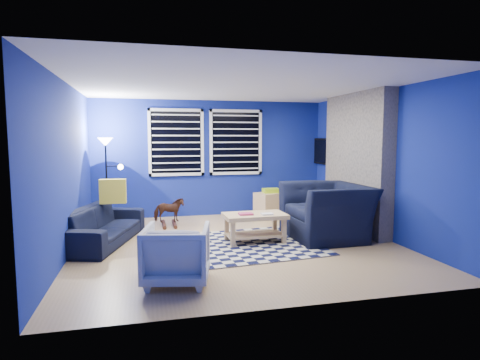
{
  "coord_description": "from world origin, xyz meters",
  "views": [
    {
      "loc": [
        -1.42,
        -6.14,
        1.69
      ],
      "look_at": [
        0.12,
        0.3,
        1.0
      ],
      "focal_mm": 30.0,
      "sensor_mm": 36.0,
      "label": 1
    }
  ],
  "objects_px": {
    "sofa": "(103,225)",
    "coffee_table": "(255,222)",
    "armchair_bent": "(177,254)",
    "cabinet": "(271,205)",
    "rocking_horse": "(169,210)",
    "armchair_big": "(327,211)",
    "tv": "(325,151)",
    "floor_lamp": "(107,154)"
  },
  "relations": [
    {
      "from": "armchair_big",
      "to": "rocking_horse",
      "type": "relative_size",
      "value": 2.47
    },
    {
      "from": "armchair_big",
      "to": "armchair_bent",
      "type": "height_order",
      "value": "armchair_big"
    },
    {
      "from": "armchair_big",
      "to": "coffee_table",
      "type": "xyz_separation_m",
      "value": [
        -1.28,
        -0.02,
        -0.12
      ]
    },
    {
      "from": "rocking_horse",
      "to": "cabinet",
      "type": "bearing_deg",
      "value": -81.49
    },
    {
      "from": "armchair_bent",
      "to": "coffee_table",
      "type": "height_order",
      "value": "armchair_bent"
    },
    {
      "from": "armchair_big",
      "to": "floor_lamp",
      "type": "xyz_separation_m",
      "value": [
        -3.69,
        1.86,
        0.94
      ]
    },
    {
      "from": "rocking_horse",
      "to": "floor_lamp",
      "type": "relative_size",
      "value": 0.33
    },
    {
      "from": "rocking_horse",
      "to": "tv",
      "type": "bearing_deg",
      "value": -83.19
    },
    {
      "from": "sofa",
      "to": "armchair_bent",
      "type": "height_order",
      "value": "armchair_bent"
    },
    {
      "from": "tv",
      "to": "coffee_table",
      "type": "height_order",
      "value": "tv"
    },
    {
      "from": "armchair_big",
      "to": "cabinet",
      "type": "distance_m",
      "value": 1.93
    },
    {
      "from": "tv",
      "to": "armchair_bent",
      "type": "relative_size",
      "value": 1.32
    },
    {
      "from": "sofa",
      "to": "armchair_bent",
      "type": "bearing_deg",
      "value": -137.28
    },
    {
      "from": "armchair_bent",
      "to": "cabinet",
      "type": "bearing_deg",
      "value": -111.19
    },
    {
      "from": "floor_lamp",
      "to": "rocking_horse",
      "type": "bearing_deg",
      "value": -15.47
    },
    {
      "from": "sofa",
      "to": "cabinet",
      "type": "relative_size",
      "value": 2.66
    },
    {
      "from": "sofa",
      "to": "rocking_horse",
      "type": "bearing_deg",
      "value": -30.8
    },
    {
      "from": "rocking_horse",
      "to": "sofa",
      "type": "bearing_deg",
      "value": 132.45
    },
    {
      "from": "armchair_big",
      "to": "sofa",
      "type": "bearing_deg",
      "value": -99.57
    },
    {
      "from": "armchair_bent",
      "to": "rocking_horse",
      "type": "distance_m",
      "value": 3.11
    },
    {
      "from": "sofa",
      "to": "coffee_table",
      "type": "distance_m",
      "value": 2.46
    },
    {
      "from": "coffee_table",
      "to": "floor_lamp",
      "type": "distance_m",
      "value": 3.24
    },
    {
      "from": "armchair_bent",
      "to": "cabinet",
      "type": "xyz_separation_m",
      "value": [
        2.27,
        3.44,
        -0.07
      ]
    },
    {
      "from": "rocking_horse",
      "to": "armchair_bent",
      "type": "bearing_deg",
      "value": 177.97
    },
    {
      "from": "floor_lamp",
      "to": "armchair_big",
      "type": "bearing_deg",
      "value": -26.82
    },
    {
      "from": "armchair_big",
      "to": "rocking_horse",
      "type": "xyz_separation_m",
      "value": [
        -2.55,
        1.55,
        -0.15
      ]
    },
    {
      "from": "armchair_big",
      "to": "tv",
      "type": "bearing_deg",
      "value": 154.61
    },
    {
      "from": "tv",
      "to": "armchair_bent",
      "type": "distance_m",
      "value": 5.1
    },
    {
      "from": "sofa",
      "to": "coffee_table",
      "type": "height_order",
      "value": "sofa"
    },
    {
      "from": "tv",
      "to": "coffee_table",
      "type": "bearing_deg",
      "value": -137.12
    },
    {
      "from": "cabinet",
      "to": "rocking_horse",
      "type": "bearing_deg",
      "value": 168.06
    },
    {
      "from": "tv",
      "to": "cabinet",
      "type": "height_order",
      "value": "tv"
    },
    {
      "from": "rocking_horse",
      "to": "coffee_table",
      "type": "xyz_separation_m",
      "value": [
        1.28,
        -1.57,
        0.03
      ]
    },
    {
      "from": "sofa",
      "to": "floor_lamp",
      "type": "xyz_separation_m",
      "value": [
        -0.01,
        1.35,
        1.1
      ]
    },
    {
      "from": "sofa",
      "to": "rocking_horse",
      "type": "distance_m",
      "value": 1.52
    },
    {
      "from": "coffee_table",
      "to": "cabinet",
      "type": "xyz_separation_m",
      "value": [
        0.89,
        1.9,
        -0.06
      ]
    },
    {
      "from": "armchair_bent",
      "to": "cabinet",
      "type": "distance_m",
      "value": 4.13
    },
    {
      "from": "sofa",
      "to": "floor_lamp",
      "type": "distance_m",
      "value": 1.74
    },
    {
      "from": "armchair_bent",
      "to": "rocking_horse",
      "type": "height_order",
      "value": "armchair_bent"
    },
    {
      "from": "rocking_horse",
      "to": "coffee_table",
      "type": "distance_m",
      "value": 2.03
    },
    {
      "from": "sofa",
      "to": "rocking_horse",
      "type": "height_order",
      "value": "sofa"
    },
    {
      "from": "tv",
      "to": "cabinet",
      "type": "xyz_separation_m",
      "value": [
        -1.25,
        -0.09,
        -1.12
      ]
    }
  ]
}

